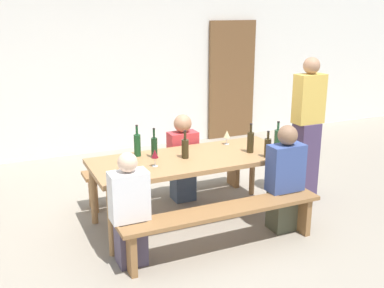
% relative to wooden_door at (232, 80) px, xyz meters
% --- Properties ---
extents(ground_plane, '(24.00, 24.00, 0.00)m').
position_rel_wooden_door_xyz_m(ground_plane, '(-2.11, -2.92, -1.05)').
color(ground_plane, gray).
extents(back_wall, '(14.00, 0.20, 3.20)m').
position_rel_wooden_door_xyz_m(back_wall, '(-2.11, 0.14, 0.55)').
color(back_wall, silver).
rests_on(back_wall, ground).
extents(wooden_door, '(0.90, 0.06, 2.10)m').
position_rel_wooden_door_xyz_m(wooden_door, '(0.00, 0.00, 0.00)').
color(wooden_door, brown).
rests_on(wooden_door, ground).
extents(tasting_table, '(2.20, 0.88, 0.75)m').
position_rel_wooden_door_xyz_m(tasting_table, '(-2.11, -2.92, -0.37)').
color(tasting_table, '#9E7247').
rests_on(tasting_table, ground).
extents(bench_near, '(2.10, 0.30, 0.45)m').
position_rel_wooden_door_xyz_m(bench_near, '(-2.11, -3.66, -0.69)').
color(bench_near, olive).
rests_on(bench_near, ground).
extents(bench_far, '(2.10, 0.30, 0.45)m').
position_rel_wooden_door_xyz_m(bench_far, '(-2.11, -2.18, -0.69)').
color(bench_far, olive).
rests_on(bench_far, ground).
extents(wine_bottle_0, '(0.07, 0.07, 0.30)m').
position_rel_wooden_door_xyz_m(wine_bottle_0, '(-1.37, -3.26, -0.19)').
color(wine_bottle_0, '#332814').
rests_on(wine_bottle_0, tasting_table).
extents(wine_bottle_1, '(0.08, 0.08, 0.34)m').
position_rel_wooden_door_xyz_m(wine_bottle_1, '(-1.11, -3.08, -0.17)').
color(wine_bottle_1, '#234C2D').
rests_on(wine_bottle_1, tasting_table).
extents(wine_bottle_2, '(0.08, 0.08, 0.33)m').
position_rel_wooden_door_xyz_m(wine_bottle_2, '(-1.44, -3.03, -0.18)').
color(wine_bottle_2, '#332814').
rests_on(wine_bottle_2, tasting_table).
extents(wine_bottle_3, '(0.07, 0.07, 0.33)m').
position_rel_wooden_door_xyz_m(wine_bottle_3, '(-2.49, -2.77, -0.18)').
color(wine_bottle_3, '#143319').
rests_on(wine_bottle_3, tasting_table).
extents(wine_bottle_4, '(0.08, 0.08, 0.31)m').
position_rel_wooden_door_xyz_m(wine_bottle_4, '(-2.19, -2.91, -0.19)').
color(wine_bottle_4, '#332814').
rests_on(wine_bottle_4, tasting_table).
extents(wine_bottle_5, '(0.07, 0.07, 0.35)m').
position_rel_wooden_door_xyz_m(wine_bottle_5, '(-2.64, -2.63, -0.17)').
color(wine_bottle_5, '#194723').
rests_on(wine_bottle_5, tasting_table).
extents(wine_glass_0, '(0.07, 0.07, 0.18)m').
position_rel_wooden_door_xyz_m(wine_glass_0, '(-2.58, -3.04, -0.17)').
color(wine_glass_0, silver).
rests_on(wine_glass_0, tasting_table).
extents(wine_glass_1, '(0.08, 0.08, 0.17)m').
position_rel_wooden_door_xyz_m(wine_glass_1, '(-1.53, -2.65, -0.18)').
color(wine_glass_1, silver).
rests_on(wine_glass_1, tasting_table).
extents(seated_guest_near_0, '(0.35, 0.24, 1.09)m').
position_rel_wooden_door_xyz_m(seated_guest_near_0, '(-3.01, -3.51, -0.54)').
color(seated_guest_near_0, '#4D445A').
rests_on(seated_guest_near_0, ground).
extents(seated_guest_near_1, '(0.38, 0.24, 1.16)m').
position_rel_wooden_door_xyz_m(seated_guest_near_1, '(-1.30, -3.51, -0.50)').
color(seated_guest_near_1, '#4A4C38').
rests_on(seated_guest_near_1, ground).
extents(seated_guest_far_0, '(0.35, 0.24, 1.09)m').
position_rel_wooden_door_xyz_m(seated_guest_far_0, '(-1.97, -2.33, -0.52)').
color(seated_guest_far_0, '#43536E').
rests_on(seated_guest_far_0, ground).
extents(standing_host, '(0.36, 0.24, 1.76)m').
position_rel_wooden_door_xyz_m(standing_host, '(-0.56, -2.89, -0.19)').
color(standing_host, '#48375A').
rests_on(standing_host, ground).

